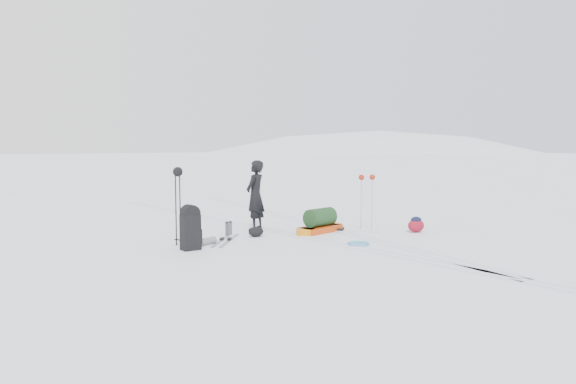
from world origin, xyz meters
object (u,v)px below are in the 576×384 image
Objects in this scene: pulk_sled at (320,223)px; ski_poles_black at (178,181)px; skier at (255,195)px; expedition_rucksack at (192,229)px.

ski_poles_black is at bearing 162.65° from pulk_sled.
expedition_rucksack is (-2.19, -1.31, -0.40)m from skier.
expedition_rucksack is (-3.20, -0.21, 0.19)m from pulk_sled.
ski_poles_black is (-3.25, 0.30, 1.04)m from pulk_sled.
skier is at bearing 22.01° from ski_poles_black.
skier is 1.04× the size of ski_poles_black.
ski_poles_black reaches higher than expedition_rucksack.
skier reaches higher than ski_poles_black.
pulk_sled is at bearing 3.93° from expedition_rucksack.
expedition_rucksack is 0.57× the size of ski_poles_black.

